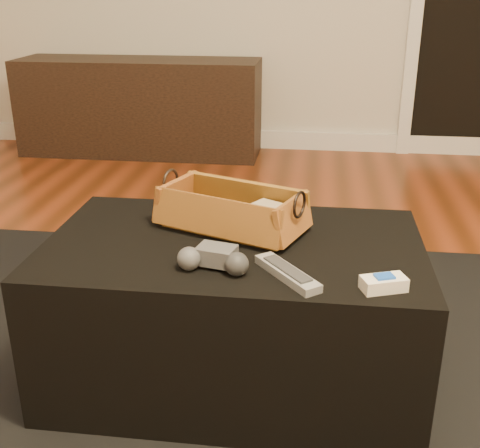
# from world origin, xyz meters

# --- Properties ---
(floor) EXTENTS (5.00, 5.50, 0.01)m
(floor) POSITION_xyz_m (0.00, 0.00, -0.01)
(floor) COLOR brown
(floor) RESTS_ON ground
(baseboard) EXTENTS (5.00, 0.04, 0.12)m
(baseboard) POSITION_xyz_m (0.00, 2.73, 0.06)
(baseboard) COLOR white
(baseboard) RESTS_ON floor
(media_cabinet) EXTENTS (1.56, 0.45, 0.61)m
(media_cabinet) POSITION_xyz_m (-0.88, 2.51, 0.31)
(media_cabinet) COLOR black
(media_cabinet) RESTS_ON floor
(area_rug) EXTENTS (2.60, 2.00, 0.01)m
(area_rug) POSITION_xyz_m (0.07, 0.08, 0.01)
(area_rug) COLOR black
(area_rug) RESTS_ON floor
(ottoman) EXTENTS (1.00, 0.60, 0.42)m
(ottoman) POSITION_xyz_m (0.07, 0.13, 0.22)
(ottoman) COLOR black
(ottoman) RESTS_ON area_rug
(tv_remote) EXTENTS (0.22, 0.10, 0.02)m
(tv_remote) POSITION_xyz_m (0.03, 0.22, 0.46)
(tv_remote) COLOR black
(tv_remote) RESTS_ON wicker_basket
(cloth_bundle) EXTENTS (0.14, 0.12, 0.06)m
(cloth_bundle) POSITION_xyz_m (0.16, 0.21, 0.48)
(cloth_bundle) COLOR tan
(cloth_bundle) RESTS_ON wicker_basket
(wicker_basket) EXTENTS (0.45, 0.34, 0.14)m
(wicker_basket) POSITION_xyz_m (0.05, 0.22, 0.48)
(wicker_basket) COLOR #AE7427
(wicker_basket) RESTS_ON ottoman
(game_controller) EXTENTS (0.18, 0.11, 0.06)m
(game_controller) POSITION_xyz_m (0.05, -0.04, 0.46)
(game_controller) COLOR #444448
(game_controller) RESTS_ON ottoman
(silver_remote) EXTENTS (0.17, 0.19, 0.02)m
(silver_remote) POSITION_xyz_m (0.22, -0.06, 0.44)
(silver_remote) COLOR #929499
(silver_remote) RESTS_ON ottoman
(cream_gadget) EXTENTS (0.11, 0.08, 0.04)m
(cream_gadget) POSITION_xyz_m (0.44, -0.09, 0.45)
(cream_gadget) COLOR white
(cream_gadget) RESTS_ON ottoman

